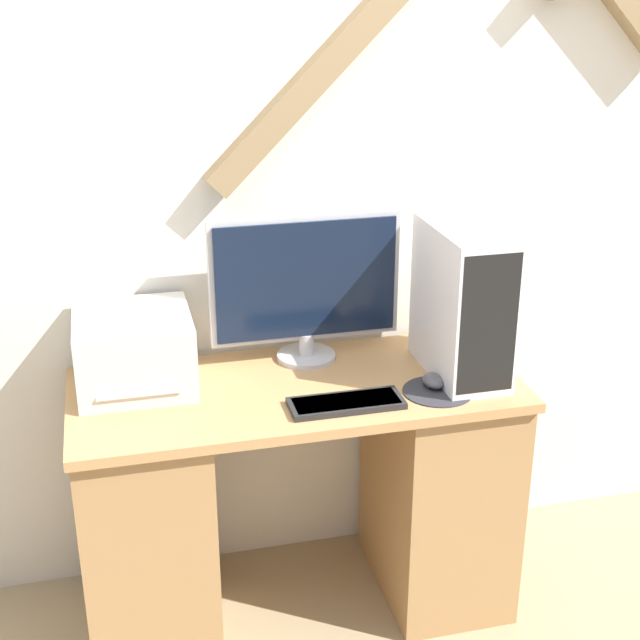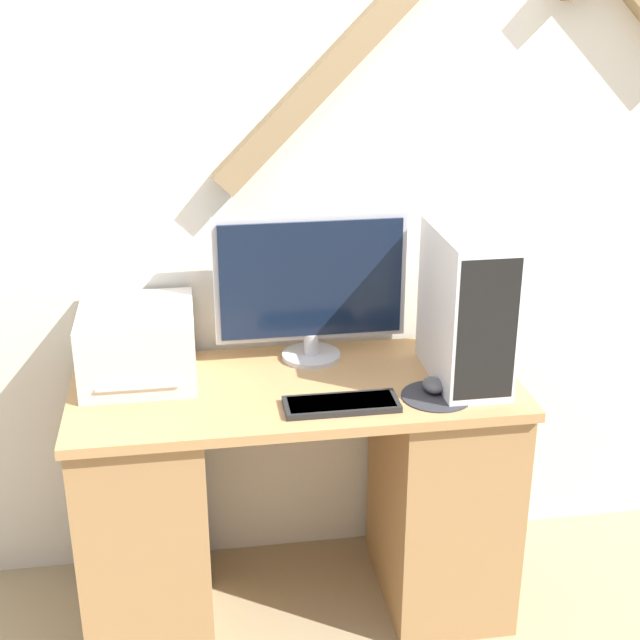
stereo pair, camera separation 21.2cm
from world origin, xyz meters
The scene contains 8 objects.
wall_back centered at (0.01, 0.62, 1.36)m, with size 6.40×0.13×2.70m.
desk centered at (0.00, 0.28, 0.41)m, with size 1.32×0.57×0.79m.
monitor centered at (0.07, 0.47, 1.04)m, with size 0.59×0.18×0.46m.
keyboard centered at (0.11, 0.12, 0.80)m, with size 0.32×0.12×0.02m.
mousepad centered at (0.39, 0.14, 0.79)m, with size 0.20×0.20×0.00m.
mouse centered at (0.38, 0.17, 0.81)m, with size 0.06×0.09×0.04m.
computer_tower centered at (0.50, 0.26, 1.02)m, with size 0.19×0.38×0.45m.
printer centered at (-0.45, 0.41, 0.90)m, with size 0.33×0.35×0.22m.
Camera 2 is at (-0.29, -2.05, 1.95)m, focal length 50.00 mm.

